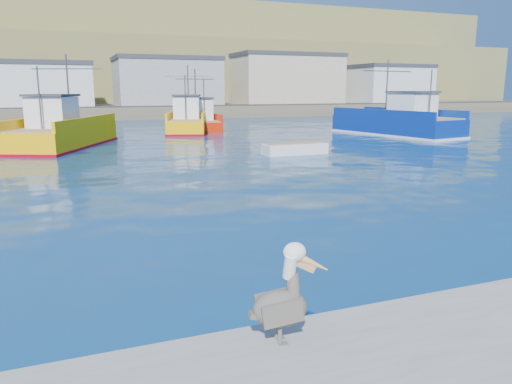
% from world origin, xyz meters
% --- Properties ---
extents(ground, '(260.00, 260.00, 0.00)m').
position_xyz_m(ground, '(0.00, 0.00, 0.00)').
color(ground, navy).
rests_on(ground, ground).
extents(dock_bollards, '(36.20, 0.20, 0.30)m').
position_xyz_m(dock_bollards, '(0.60, -3.40, 0.65)').
color(dock_bollards, '#4C4C4C').
rests_on(dock_bollards, dock).
extents(far_shore, '(200.00, 81.00, 24.00)m').
position_xyz_m(far_shore, '(0.00, 109.20, 8.98)').
color(far_shore, brown).
rests_on(far_shore, ground).
extents(trawler_yellow_a, '(8.02, 11.65, 6.49)m').
position_xyz_m(trawler_yellow_a, '(-5.51, 27.80, 1.03)').
color(trawler_yellow_a, '#FEB002').
rests_on(trawler_yellow_a, ground).
extents(trawler_yellow_b, '(6.16, 10.24, 6.31)m').
position_xyz_m(trawler_yellow_b, '(5.68, 37.01, 0.96)').
color(trawler_yellow_b, '#FEB002').
rests_on(trawler_yellow_b, ground).
extents(trawler_blue, '(6.43, 12.90, 6.65)m').
position_xyz_m(trawler_blue, '(22.27, 27.25, 1.10)').
color(trawler_blue, navy).
rests_on(trawler_blue, ground).
extents(boat_orange, '(3.88, 7.42, 5.96)m').
position_xyz_m(boat_orange, '(7.09, 38.33, 0.99)').
color(boat_orange, red).
rests_on(boat_orange, ground).
extents(skiff_mid, '(4.08, 1.52, 0.88)m').
position_xyz_m(skiff_mid, '(7.95, 18.59, 0.28)').
color(skiff_mid, silver).
rests_on(skiff_mid, ground).
extents(pelican, '(1.19, 0.58, 1.46)m').
position_xyz_m(pelican, '(-3.03, -3.60, 1.12)').
color(pelican, '#595451').
rests_on(pelican, dock).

